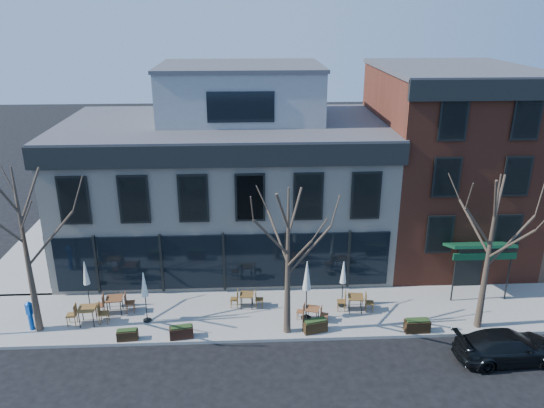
{
  "coord_description": "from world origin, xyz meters",
  "views": [
    {
      "loc": [
        1.28,
        -24.8,
        14.24
      ],
      "look_at": [
        2.59,
        2.0,
        4.27
      ],
      "focal_mm": 35.0,
      "sensor_mm": 36.0,
      "label": 1
    }
  ],
  "objects_px": {
    "parked_sedan": "(508,347)",
    "cafe_set_0": "(88,314)",
    "umbrella_0": "(86,276)",
    "call_box": "(30,314)"
  },
  "relations": [
    {
      "from": "parked_sedan",
      "to": "umbrella_0",
      "type": "bearing_deg",
      "value": 71.79
    },
    {
      "from": "cafe_set_0",
      "to": "umbrella_0",
      "type": "distance_m",
      "value": 1.94
    },
    {
      "from": "parked_sedan",
      "to": "call_box",
      "type": "distance_m",
      "value": 21.37
    },
    {
      "from": "parked_sedan",
      "to": "umbrella_0",
      "type": "distance_m",
      "value": 19.62
    },
    {
      "from": "parked_sedan",
      "to": "umbrella_0",
      "type": "relative_size",
      "value": 1.78
    },
    {
      "from": "cafe_set_0",
      "to": "umbrella_0",
      "type": "relative_size",
      "value": 0.78
    },
    {
      "from": "cafe_set_0",
      "to": "parked_sedan",
      "type": "bearing_deg",
      "value": -10.54
    },
    {
      "from": "parked_sedan",
      "to": "cafe_set_0",
      "type": "xyz_separation_m",
      "value": [
        -18.64,
        3.47,
        0.03
      ]
    },
    {
      "from": "umbrella_0",
      "to": "parked_sedan",
      "type": "bearing_deg",
      "value": -14.48
    },
    {
      "from": "parked_sedan",
      "to": "cafe_set_0",
      "type": "distance_m",
      "value": 18.96
    }
  ]
}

